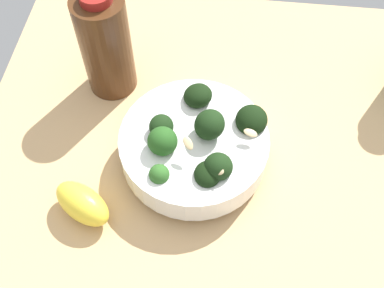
# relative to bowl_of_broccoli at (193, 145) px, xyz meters

# --- Properties ---
(ground_plane) EXTENTS (0.69, 0.69, 0.05)m
(ground_plane) POSITION_rel_bowl_of_broccoli_xyz_m (0.03, -0.01, -0.06)
(ground_plane) COLOR tan
(bowl_of_broccoli) EXTENTS (0.19, 0.19, 0.10)m
(bowl_of_broccoli) POSITION_rel_bowl_of_broccoli_xyz_m (0.00, 0.00, 0.00)
(bowl_of_broccoli) COLOR white
(bowl_of_broccoli) RESTS_ON ground_plane
(lemon_wedge) EXTENTS (0.09, 0.08, 0.05)m
(lemon_wedge) POSITION_rel_bowl_of_broccoli_xyz_m (-0.13, -0.09, -0.02)
(lemon_wedge) COLOR yellow
(lemon_wedge) RESTS_ON ground_plane
(bottle_short) EXTENTS (0.07, 0.07, 0.17)m
(bottle_short) POSITION_rel_bowl_of_broccoli_xyz_m (-0.14, 0.12, 0.04)
(bottle_short) COLOR #472814
(bottle_short) RESTS_ON ground_plane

